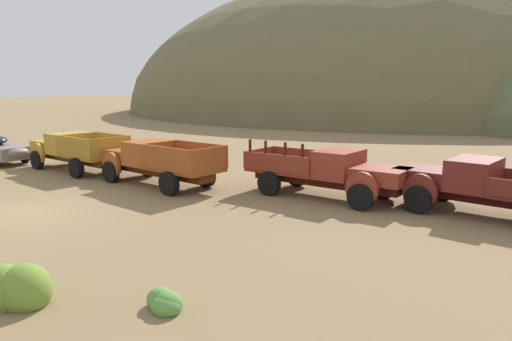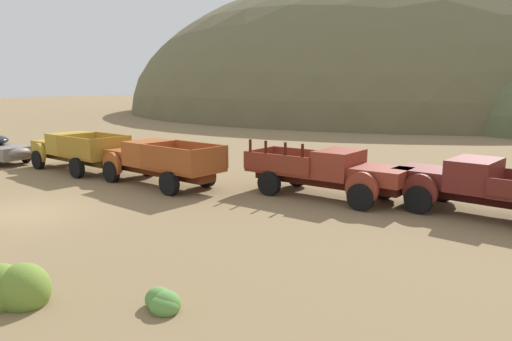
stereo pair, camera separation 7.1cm
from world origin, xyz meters
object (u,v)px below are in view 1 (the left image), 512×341
object	(u,v)px
truck_mustard	(72,150)
truck_rust_red	(336,173)
truck_oxblood	(475,185)
truck_oxide_orange	(151,161)

from	to	relation	value
truck_mustard	truck_rust_red	distance (m)	14.08
truck_mustard	truck_oxblood	xyz separation A→B (m)	(18.83, 2.03, -0.02)
truck_rust_red	truck_oxblood	bearing A→B (deg)	9.31
truck_mustard	truck_oxide_orange	size ratio (longest dim) A/B	0.95
truck_mustard	truck_oxide_orange	xyz separation A→B (m)	(6.02, -0.33, -0.00)
truck_mustard	truck_rust_red	xyz separation A→B (m)	(14.00, 1.51, -0.02)
truck_mustard	truck_oxblood	size ratio (longest dim) A/B	0.99
truck_rust_red	truck_oxide_orange	bearing A→B (deg)	-163.78
truck_mustard	truck_oxide_orange	world-z (taller)	same
truck_rust_red	truck_oxblood	distance (m)	4.86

